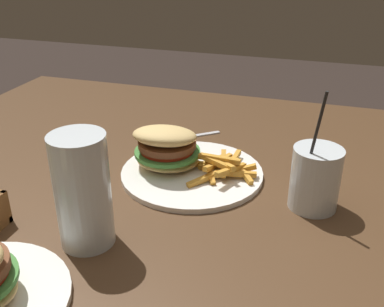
{
  "coord_description": "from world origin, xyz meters",
  "views": [
    {
      "loc": [
        -0.26,
        0.6,
        1.14
      ],
      "look_at": [
        -0.03,
        -0.11,
        0.78
      ],
      "focal_mm": 42.0,
      "sensor_mm": 36.0,
      "label": 1
    }
  ],
  "objects": [
    {
      "name": "beer_glass",
      "position": [
        0.05,
        0.13,
        0.81
      ],
      "size": [
        0.08,
        0.08,
        0.17
      ],
      "color": "silver",
      "rests_on": "dining_table"
    },
    {
      "name": "dining_table",
      "position": [
        0.0,
        0.0,
        0.62
      ],
      "size": [
        1.26,
        1.19,
        0.73
      ],
      "color": "#4C331E",
      "rests_on": "ground_plane"
    },
    {
      "name": "juice_glass",
      "position": [
        -0.26,
        -0.07,
        0.78
      ],
      "size": [
        0.08,
        0.08,
        0.21
      ],
      "color": "silver",
      "rests_on": "dining_table"
    },
    {
      "name": "meal_plate_near",
      "position": [
        -0.01,
        -0.11,
        0.76
      ],
      "size": [
        0.27,
        0.27,
        0.1
      ],
      "color": "white",
      "rests_on": "dining_table"
    },
    {
      "name": "spoon",
      "position": [
        0.08,
        -0.23,
        0.74
      ],
      "size": [
        0.16,
        0.14,
        0.02
      ],
      "rotation": [
        0.0,
        0.0,
        0.68
      ],
      "color": "silver",
      "rests_on": "dining_table"
    }
  ]
}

